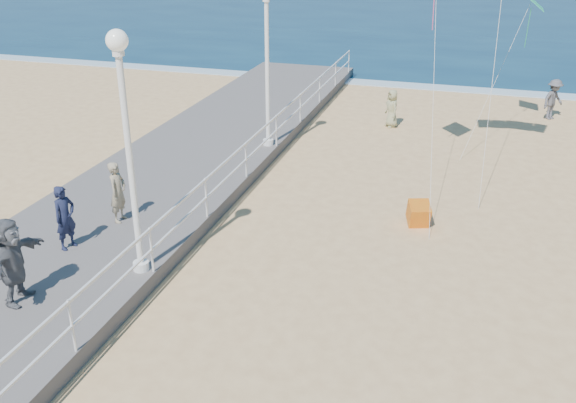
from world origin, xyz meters
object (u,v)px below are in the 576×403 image
(spectator_0, at_px, (65,218))
(beach_walker_a, at_px, (553,99))
(spectator_6, at_px, (118,192))
(lamp_post_far, at_px, (267,50))
(spectator_5, at_px, (12,261))
(beach_walker_c, at_px, (392,108))
(box_kite, at_px, (418,216))
(lamp_post_mid, at_px, (127,131))

(spectator_0, relative_size, beach_walker_a, 0.96)
(spectator_6, distance_m, beach_walker_a, 18.50)
(lamp_post_far, bearing_deg, spectator_0, -104.30)
(spectator_0, distance_m, spectator_6, 1.74)
(spectator_5, height_order, spectator_6, spectator_5)
(beach_walker_c, distance_m, box_kite, 8.98)
(lamp_post_far, distance_m, spectator_5, 11.25)
(beach_walker_c, bearing_deg, spectator_0, -58.53)
(beach_walker_a, bearing_deg, lamp_post_far, 169.05)
(lamp_post_mid, height_order, spectator_6, lamp_post_mid)
(lamp_post_far, bearing_deg, beach_walker_a, 37.91)
(lamp_post_far, xyz_separation_m, beach_walker_a, (9.76, 7.60, -2.83))
(lamp_post_mid, height_order, beach_walker_a, lamp_post_mid)
(spectator_6, bearing_deg, lamp_post_mid, -142.13)
(beach_walker_a, xyz_separation_m, beach_walker_c, (-6.16, -2.96, -0.08))
(lamp_post_far, height_order, beach_walker_c, lamp_post_far)
(lamp_post_mid, relative_size, spectator_5, 2.86)
(box_kite, bearing_deg, spectator_5, -155.84)
(spectator_6, bearing_deg, beach_walker_a, -40.26)
(lamp_post_far, relative_size, beach_walker_c, 3.57)
(spectator_0, height_order, spectator_5, spectator_5)
(lamp_post_mid, relative_size, spectator_0, 3.36)
(spectator_0, relative_size, box_kite, 2.64)
(spectator_0, height_order, beach_walker_c, spectator_0)
(beach_walker_a, distance_m, box_kite, 12.41)
(spectator_0, bearing_deg, box_kite, -45.81)
(lamp_post_far, relative_size, spectator_6, 3.29)
(lamp_post_mid, bearing_deg, beach_walker_c, 75.20)
(spectator_0, relative_size, spectator_6, 0.98)
(lamp_post_far, bearing_deg, spectator_5, -99.43)
(beach_walker_a, relative_size, box_kite, 2.76)
(spectator_5, distance_m, box_kite, 10.11)
(spectator_5, distance_m, spectator_6, 4.00)
(lamp_post_mid, distance_m, spectator_6, 3.70)
(spectator_6, relative_size, beach_walker_a, 0.98)
(lamp_post_far, distance_m, beach_walker_a, 12.69)
(lamp_post_mid, bearing_deg, spectator_6, 129.58)
(spectator_6, bearing_deg, beach_walker_c, -26.74)
(lamp_post_far, distance_m, spectator_0, 9.16)
(lamp_post_mid, height_order, lamp_post_far, same)
(beach_walker_a, xyz_separation_m, box_kite, (-4.11, -11.69, -0.53))
(spectator_6, distance_m, beach_walker_c, 12.70)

